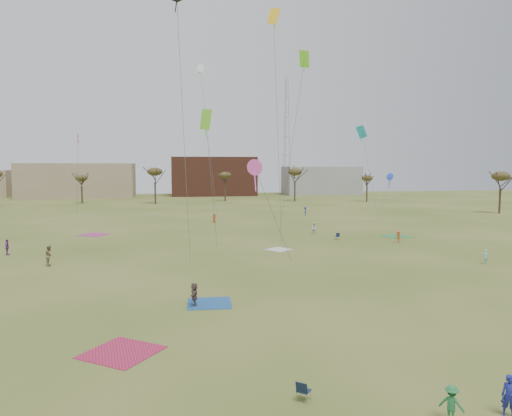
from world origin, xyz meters
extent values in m
plane|color=#44591B|center=(0.00, 0.00, 0.00)|extent=(260.00, 260.00, 0.00)
imported|color=#26723E|center=(2.26, -18.00, 0.71)|extent=(1.03, 1.02, 1.42)
imported|color=navy|center=(4.70, -18.00, 0.81)|extent=(0.71, 0.65, 1.63)
imported|color=#7C6C4F|center=(-19.67, 14.65, 0.99)|extent=(0.91, 1.08, 1.97)
imported|color=brown|center=(-6.60, -1.15, 0.81)|extent=(0.56, 1.52, 1.62)
imported|color=#CF5E26|center=(19.72, 21.88, 0.76)|extent=(0.94, 1.13, 1.51)
imported|color=#83D2DA|center=(22.20, 8.31, 0.70)|extent=(0.56, 0.42, 1.39)
imported|color=#863E96|center=(-25.49, 21.18, 0.86)|extent=(0.49, 1.04, 1.72)
imported|color=silver|center=(11.51, 30.66, 0.83)|extent=(0.98, 0.88, 1.66)
imported|color=#B43C1E|center=(-1.03, 46.86, 0.72)|extent=(0.83, 0.75, 1.43)
imported|color=navy|center=(16.99, 54.95, 0.82)|extent=(1.02, 1.22, 1.64)
cube|color=#AE2247|center=(-10.70, -8.87, 0.00)|extent=(4.75, 4.75, 0.03)
cube|color=#225695|center=(-5.55, -0.74, 0.00)|extent=(3.19, 3.19, 0.03)
cube|color=silver|center=(3.96, 19.50, 0.00)|extent=(3.39, 3.39, 0.03)
cube|color=#A9347C|center=(-18.67, 35.27, 0.00)|extent=(4.61, 4.61, 0.03)
cube|color=#328949|center=(21.81, 26.58, 0.00)|extent=(3.90, 3.90, 0.03)
cube|color=#15223A|center=(-2.79, -15.43, 0.42)|extent=(0.70, 0.70, 0.04)
cube|color=#15223A|center=(-2.93, -15.61, 0.65)|extent=(0.47, 0.41, 0.44)
cube|color=#141D37|center=(12.96, 25.22, 0.42)|extent=(0.70, 0.70, 0.04)
cube|color=#141D37|center=(13.10, 25.40, 0.65)|extent=(0.47, 0.41, 0.44)
cube|color=#6BC522|center=(-4.49, 15.93, 14.25)|extent=(1.04, 1.04, 2.05)
cube|color=#6BC522|center=(-4.49, 15.93, 13.53)|extent=(0.08, 0.08, 1.84)
cylinder|color=#4C4C51|center=(-3.89, 16.73, 7.57)|extent=(1.26, 1.67, 13.35)
cone|color=#FD50C7|center=(-0.72, 8.46, 9.44)|extent=(1.47, 0.11, 1.47)
cube|color=#FD50C7|center=(-0.72, 8.46, 8.51)|extent=(0.08, 0.08, 2.40)
cylinder|color=#4C4C51|center=(0.96, 8.37, 5.17)|extent=(3.40, 0.22, 8.56)
cube|color=yellow|center=(3.46, 20.46, 26.16)|extent=(0.91, 0.91, 1.79)
cube|color=yellow|center=(3.46, 20.46, 25.54)|extent=(0.08, 0.08, 1.61)
cylinder|color=#4C4C51|center=(3.71, 19.31, 13.53)|extent=(0.54, 2.35, 25.26)
cube|color=black|center=(-7.33, 10.97, 24.10)|extent=(0.08, 0.08, 2.03)
cylinder|color=#4C4C51|center=(-6.90, 10.09, 12.90)|extent=(0.91, 1.81, 23.99)
cone|color=blue|center=(23.96, 33.61, 7.88)|extent=(1.13, 0.08, 1.13)
cube|color=blue|center=(23.96, 33.61, 7.16)|extent=(0.08, 0.08, 1.85)
cylinder|color=#4C4C51|center=(22.36, 32.25, 4.39)|extent=(3.25, 2.76, 7.00)
cube|color=#74E426|center=(9.25, 28.49, 23.38)|extent=(1.11, 1.11, 2.18)
cube|color=#74E426|center=(9.25, 28.49, 22.61)|extent=(0.08, 0.08, 1.97)
cylinder|color=#4C4C51|center=(7.68, 28.45, 12.14)|extent=(3.18, 0.10, 22.48)
cone|color=red|center=(-24.01, 55.59, 14.65)|extent=(0.83, 0.06, 0.83)
cube|color=red|center=(-24.01, 55.59, 14.12)|extent=(0.08, 0.08, 1.36)
cylinder|color=#4C4C51|center=(-24.24, 55.40, 7.78)|extent=(0.52, 0.42, 13.75)
cube|color=teal|center=(25.77, 49.37, 15.52)|extent=(1.13, 1.13, 2.21)
cube|color=teal|center=(25.77, 49.37, 14.75)|extent=(0.08, 0.08, 1.99)
cylinder|color=#4C4C51|center=(27.10, 48.57, 8.21)|extent=(2.71, 1.64, 14.63)
cube|color=white|center=(-2.63, 54.82, 26.67)|extent=(0.82, 0.82, 1.41)
cube|color=white|center=(-2.63, 54.82, 25.85)|extent=(0.08, 0.08, 2.12)
cylinder|color=#4C4C51|center=(-1.36, 53.42, 13.79)|extent=(2.58, 2.85, 25.78)
cylinder|color=#3A2B1E|center=(-30.00, 92.00, 2.16)|extent=(0.40, 0.40, 4.32)
ellipsoid|color=#473D1E|center=(-30.00, 92.00, 6.34)|extent=(3.02, 3.02, 1.58)
cylinder|color=#3A2B1E|center=(-12.00, 88.00, 2.70)|extent=(0.40, 0.40, 5.40)
ellipsoid|color=#473D1E|center=(-12.00, 88.00, 7.92)|extent=(3.78, 3.78, 1.98)
cylinder|color=#3A2B1E|center=(6.00, 94.00, 2.34)|extent=(0.40, 0.40, 4.68)
ellipsoid|color=#473D1E|center=(6.00, 94.00, 6.86)|extent=(3.28, 3.28, 1.72)
cylinder|color=#3A2B1E|center=(24.00, 90.00, 2.64)|extent=(0.40, 0.40, 5.28)
ellipsoid|color=#473D1E|center=(24.00, 90.00, 7.74)|extent=(3.70, 3.70, 1.94)
cylinder|color=#3A2B1E|center=(42.00, 85.00, 2.10)|extent=(0.40, 0.40, 4.20)
ellipsoid|color=#473D1E|center=(42.00, 85.00, 6.16)|extent=(2.94, 2.94, 1.54)
cylinder|color=#3A2B1E|center=(56.00, 52.00, 2.52)|extent=(0.40, 0.40, 5.04)
ellipsoid|color=#473D1E|center=(56.00, 52.00, 7.39)|extent=(3.53, 3.53, 1.85)
cube|color=#937F60|center=(-35.00, 115.00, 5.00)|extent=(32.00, 14.00, 10.00)
cube|color=brown|center=(5.00, 120.00, 6.00)|extent=(26.00, 16.00, 12.00)
cube|color=gray|center=(40.00, 118.00, 4.50)|extent=(24.00, 12.00, 9.00)
cylinder|color=#9EA3A8|center=(30.90, 125.00, 19.00)|extent=(0.16, 0.16, 38.00)
cylinder|color=#9EA3A8|center=(29.55, 125.78, 19.00)|extent=(0.16, 0.16, 38.00)
cylinder|color=#9EA3A8|center=(29.55, 124.22, 19.00)|extent=(0.16, 0.16, 38.00)
cylinder|color=#9EA3A8|center=(30.00, 125.00, 39.50)|extent=(0.10, 0.10, 3.00)
camera|label=1|loc=(-8.03, -34.03, 9.71)|focal=34.08mm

